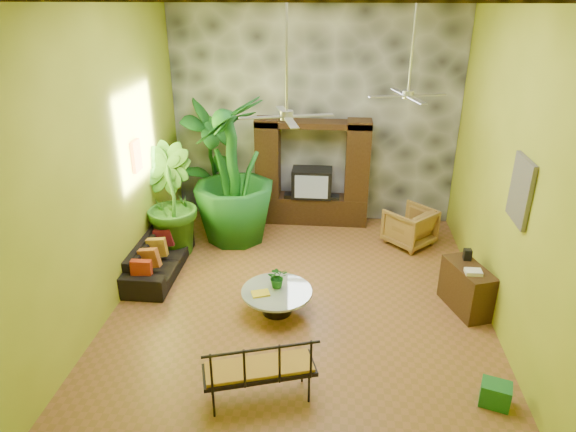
# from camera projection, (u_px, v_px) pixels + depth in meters

# --- Properties ---
(ground) EXTENTS (7.00, 7.00, 0.00)m
(ground) POSITION_uv_depth(u_px,v_px,m) (301.00, 299.00, 8.58)
(ground) COLOR brown
(ground) RESTS_ON ground
(back_wall) EXTENTS (6.00, 0.02, 5.00)m
(back_wall) POSITION_uv_depth(u_px,v_px,m) (314.00, 106.00, 10.73)
(back_wall) COLOR olive
(back_wall) RESTS_ON ground
(left_wall) EXTENTS (0.02, 7.00, 5.00)m
(left_wall) POSITION_uv_depth(u_px,v_px,m) (107.00, 150.00, 7.82)
(left_wall) COLOR olive
(left_wall) RESTS_ON ground
(right_wall) EXTENTS (0.02, 7.00, 5.00)m
(right_wall) POSITION_uv_depth(u_px,v_px,m) (513.00, 162.00, 7.30)
(right_wall) COLOR olive
(right_wall) RESTS_ON ground
(stone_accent_wall) EXTENTS (5.98, 0.10, 4.98)m
(stone_accent_wall) POSITION_uv_depth(u_px,v_px,m) (314.00, 106.00, 10.68)
(stone_accent_wall) COLOR #303137
(stone_accent_wall) RESTS_ON ground
(entertainment_center) EXTENTS (2.40, 0.55, 2.30)m
(entertainment_center) POSITION_uv_depth(u_px,v_px,m) (312.00, 180.00, 11.03)
(entertainment_center) COLOR black
(entertainment_center) RESTS_ON ground
(ceiling_fan_front) EXTENTS (1.28, 1.28, 1.86)m
(ceiling_fan_front) POSITION_uv_depth(u_px,v_px,m) (287.00, 100.00, 6.84)
(ceiling_fan_front) COLOR #ABABAF
(ceiling_fan_front) RESTS_ON ceiling
(ceiling_fan_back) EXTENTS (1.28, 1.28, 1.86)m
(ceiling_fan_back) POSITION_uv_depth(u_px,v_px,m) (409.00, 82.00, 8.13)
(ceiling_fan_back) COLOR #ABABAF
(ceiling_fan_back) RESTS_ON ceiling
(wall_art_mask) EXTENTS (0.06, 0.32, 0.55)m
(wall_art_mask) POSITION_uv_depth(u_px,v_px,m) (136.00, 156.00, 8.88)
(wall_art_mask) COLOR #C18F16
(wall_art_mask) RESTS_ON left_wall
(wall_art_painting) EXTENTS (0.06, 0.70, 0.90)m
(wall_art_painting) POSITION_uv_depth(u_px,v_px,m) (521.00, 191.00, 6.84)
(wall_art_painting) COLOR #255389
(wall_art_painting) RESTS_ON right_wall
(sofa) EXTENTS (0.80, 2.03, 0.59)m
(sofa) POSITION_uv_depth(u_px,v_px,m) (158.00, 257.00, 9.30)
(sofa) COLOR black
(sofa) RESTS_ON ground
(wicker_armchair) EXTENTS (1.18, 1.18, 0.77)m
(wicker_armchair) POSITION_uv_depth(u_px,v_px,m) (410.00, 227.00, 10.28)
(wicker_armchair) COLOR olive
(wicker_armchair) RESTS_ON ground
(tall_plant_a) EXTENTS (1.52, 1.69, 2.66)m
(tall_plant_a) POSITION_uv_depth(u_px,v_px,m) (212.00, 161.00, 11.08)
(tall_plant_a) COLOR #17591B
(tall_plant_a) RESTS_ON ground
(tall_plant_b) EXTENTS (1.50, 1.48, 2.13)m
(tall_plant_b) POSITION_uv_depth(u_px,v_px,m) (168.00, 201.00, 9.73)
(tall_plant_b) COLOR #2F6C1C
(tall_plant_b) RESTS_ON ground
(tall_plant_c) EXTENTS (1.93, 1.93, 2.92)m
(tall_plant_c) POSITION_uv_depth(u_px,v_px,m) (233.00, 172.00, 10.07)
(tall_plant_c) COLOR #175A1D
(tall_plant_c) RESTS_ON ground
(coffee_table) EXTENTS (1.12, 1.12, 0.40)m
(coffee_table) POSITION_uv_depth(u_px,v_px,m) (277.00, 298.00, 8.16)
(coffee_table) COLOR black
(coffee_table) RESTS_ON ground
(centerpiece_plant) EXTENTS (0.37, 0.34, 0.36)m
(centerpiece_plant) POSITION_uv_depth(u_px,v_px,m) (278.00, 277.00, 8.13)
(centerpiece_plant) COLOR #185B18
(centerpiece_plant) RESTS_ON coffee_table
(yellow_tray) EXTENTS (0.32, 0.28, 0.03)m
(yellow_tray) POSITION_uv_depth(u_px,v_px,m) (261.00, 293.00, 7.99)
(yellow_tray) COLOR gold
(yellow_tray) RESTS_ON coffee_table
(iron_bench) EXTENTS (1.47, 0.91, 0.57)m
(iron_bench) POSITION_uv_depth(u_px,v_px,m) (258.00, 368.00, 6.24)
(iron_bench) COLOR black
(iron_bench) RESTS_ON ground
(side_console) EXTENTS (0.73, 1.05, 0.77)m
(side_console) POSITION_uv_depth(u_px,v_px,m) (467.00, 288.00, 8.19)
(side_console) COLOR #3D1A13
(side_console) RESTS_ON ground
(green_bin) EXTENTS (0.42, 0.36, 0.31)m
(green_bin) POSITION_uv_depth(u_px,v_px,m) (495.00, 394.00, 6.38)
(green_bin) COLOR #1F742E
(green_bin) RESTS_ON ground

